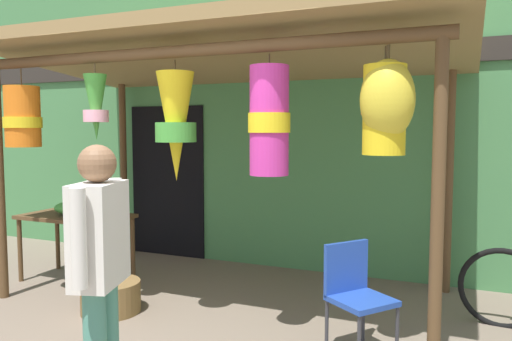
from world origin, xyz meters
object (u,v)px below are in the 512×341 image
object	(u,v)px
flower_heap_on_table	(79,208)
folding_chair	(355,289)
customer_foreground	(100,259)
wicker_basket_by_table	(111,297)
display_table	(76,223)

from	to	relation	value
flower_heap_on_table	folding_chair	world-z (taller)	flower_heap_on_table
flower_heap_on_table	folding_chair	bearing A→B (deg)	-10.99
flower_heap_on_table	customer_foreground	size ratio (longest dim) A/B	0.37
wicker_basket_by_table	customer_foreground	size ratio (longest dim) A/B	0.34
flower_heap_on_table	wicker_basket_by_table	bearing A→B (deg)	-34.05
folding_chair	customer_foreground	distance (m)	1.88
customer_foreground	flower_heap_on_table	bearing A→B (deg)	134.95
display_table	folding_chair	xyz separation A→B (m)	(3.26, -0.63, -0.15)
folding_chair	customer_foreground	world-z (taller)	customer_foreground
display_table	customer_foreground	bearing A→B (deg)	-44.36
folding_chair	wicker_basket_by_table	world-z (taller)	folding_chair
flower_heap_on_table	display_table	bearing A→B (deg)	167.58
display_table	folding_chair	bearing A→B (deg)	-11.02
customer_foreground	folding_chair	bearing A→B (deg)	49.12
display_table	folding_chair	size ratio (longest dim) A/B	1.44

